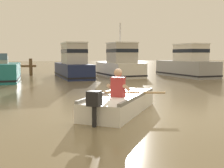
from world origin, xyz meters
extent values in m
plane|color=#7A6B4C|center=(0.00, 0.00, 0.00)|extent=(120.00, 120.00, 0.00)
cylinder|color=brown|center=(-3.31, 14.56, 0.63)|extent=(0.24, 0.24, 1.25)
cube|color=white|center=(-0.61, 0.20, 0.22)|extent=(2.71, 3.16, 0.44)
cube|color=white|center=(0.40, 1.60, 0.22)|extent=(0.72, 0.68, 0.42)
cube|color=gray|center=(-1.03, 0.50, 0.47)|extent=(1.84, 2.51, 0.08)
cube|color=gray|center=(-0.20, -0.10, 0.47)|extent=(1.84, 2.51, 0.08)
cube|color=white|center=(-0.67, 0.12, 0.40)|extent=(0.98, 0.82, 0.06)
cylinder|color=black|center=(-1.58, -1.14, 0.27)|extent=(0.14, 0.14, 0.54)
cube|color=black|center=(-1.58, -1.14, 0.62)|extent=(0.37, 0.36, 0.32)
cube|color=#B23333|center=(-0.70, 0.07, 0.70)|extent=(0.40, 0.38, 0.52)
sphere|color=tan|center=(-0.70, 0.07, 1.08)|extent=(0.22, 0.22, 0.22)
cylinder|color=tan|center=(-0.85, 0.24, 0.68)|extent=(0.32, 0.40, 0.23)
cylinder|color=tan|center=(-0.49, -0.01, 0.68)|extent=(0.32, 0.40, 0.23)
cylinder|color=tan|center=(-0.29, 0.39, 0.50)|extent=(1.92, 0.67, 0.06)
cube|color=#1E727A|center=(-4.73, 10.29, 0.52)|extent=(1.77, 4.45, 1.04)
cube|color=black|center=(-4.73, 10.29, 0.18)|extent=(1.81, 4.49, 0.10)
cube|color=#B2ADA3|center=(-4.72, 9.95, 1.26)|extent=(0.60, 0.51, 0.44)
cube|color=slate|center=(-4.72, 9.69, 1.44)|extent=(0.60, 0.05, 0.36)
cube|color=#19234C|center=(-0.50, 12.12, 0.47)|extent=(2.10, 6.01, 0.94)
cube|color=black|center=(-0.50, 12.12, 0.16)|extent=(2.14, 6.06, 0.10)
cube|color=beige|center=(-0.46, 11.59, 1.60)|extent=(1.48, 2.57, 1.33)
cube|color=black|center=(-0.46, 11.59, 1.77)|extent=(1.52, 2.60, 0.24)
cube|color=white|center=(-0.46, 11.59, 2.31)|extent=(1.56, 2.70, 0.08)
cube|color=white|center=(2.83, 12.01, 0.49)|extent=(2.53, 4.74, 0.98)
cube|color=black|center=(2.83, 12.01, 0.17)|extent=(2.57, 4.78, 0.10)
cube|color=#B2ADA3|center=(2.87, 11.60, 1.64)|extent=(1.79, 2.07, 1.34)
cube|color=black|center=(2.87, 11.60, 1.81)|extent=(1.83, 2.10, 0.24)
cube|color=white|center=(2.87, 11.60, 2.35)|extent=(1.88, 2.18, 0.08)
cylinder|color=silver|center=(2.84, 11.90, 2.36)|extent=(0.10, 0.10, 2.77)
cube|color=gray|center=(7.33, 10.66, 0.55)|extent=(2.39, 5.32, 1.10)
cube|color=black|center=(7.33, 10.66, 0.19)|extent=(2.43, 5.36, 0.10)
cube|color=silver|center=(7.38, 10.20, 1.66)|extent=(1.65, 2.31, 1.12)
cube|color=black|center=(7.38, 10.20, 1.80)|extent=(1.69, 2.34, 0.24)
cube|color=white|center=(7.38, 10.20, 2.26)|extent=(1.74, 2.42, 0.08)
camera|label=1|loc=(-2.69, -6.86, 1.55)|focal=44.24mm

